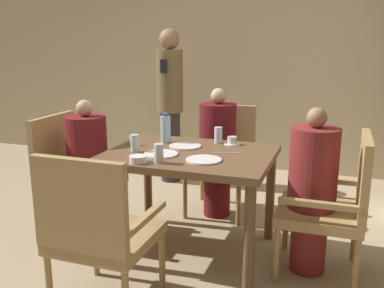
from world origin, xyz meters
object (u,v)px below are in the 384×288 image
at_px(diner_in_right_chair, 312,190).
at_px(standing_host, 170,101).
at_px(chair_far_side, 222,155).
at_px(chair_left_side, 72,171).
at_px(plate_main_left, 161,154).
at_px(water_bottle, 166,129).
at_px(diner_in_far_chair, 218,152).
at_px(diner_in_left_chair, 88,167).
at_px(chair_right_side, 335,201).
at_px(chair_near_corner, 98,228).
at_px(glass_tall_far, 218,135).
at_px(plate_dessert_center, 204,160).
at_px(bowl_small, 138,159).
at_px(teacup_with_saucer, 232,141).
at_px(glass_tall_mid, 135,143).
at_px(plate_main_right, 185,146).
at_px(glass_tall_near, 159,153).

relative_size(diner_in_right_chair, standing_host, 0.68).
bearing_deg(chair_far_side, diner_in_right_chair, -45.58).
distance_m(chair_left_side, standing_host, 1.59).
bearing_deg(plate_main_left, water_bottle, 107.66).
relative_size(chair_left_side, diner_in_far_chair, 0.84).
distance_m(diner_in_left_chair, chair_right_side, 1.88).
distance_m(diner_in_far_chair, chair_near_corner, 1.63).
bearing_deg(glass_tall_far, chair_far_side, 101.99).
bearing_deg(diner_in_right_chair, chair_near_corner, -141.30).
bearing_deg(chair_near_corner, standing_host, 102.59).
relative_size(chair_far_side, diner_in_right_chair, 0.85).
relative_size(diner_in_left_chair, plate_dessert_center, 4.61).
relative_size(diner_in_left_chair, diner_in_right_chair, 0.98).
xyz_separation_m(bowl_small, glass_tall_far, (0.35, 0.71, 0.04)).
bearing_deg(plate_main_left, chair_near_corner, -95.34).
distance_m(diner_in_right_chair, plate_main_left, 1.06).
xyz_separation_m(teacup_with_saucer, glass_tall_mid, (-0.60, -0.45, 0.04)).
xyz_separation_m(diner_in_left_chair, glass_tall_mid, (0.49, -0.13, 0.26)).
xyz_separation_m(chair_near_corner, bowl_small, (0.01, 0.51, 0.27)).
distance_m(plate_main_left, glass_tall_far, 0.56).
relative_size(plate_main_right, plate_dessert_center, 1.00).
xyz_separation_m(standing_host, water_bottle, (0.49, -1.30, -0.03)).
xyz_separation_m(chair_near_corner, plate_main_left, (0.07, 0.74, 0.25)).
bearing_deg(plate_main_right, diner_in_right_chair, -8.36).
height_order(plate_main_right, plate_dessert_center, same).
distance_m(diner_in_far_chair, bowl_small, 1.14).
distance_m(diner_in_left_chair, chair_far_side, 1.24).
relative_size(glass_tall_near, glass_tall_mid, 1.00).
bearing_deg(chair_near_corner, chair_left_side, 131.43).
height_order(diner_in_left_chair, standing_host, standing_host).
height_order(glass_tall_mid, glass_tall_far, same).
xyz_separation_m(chair_far_side, plate_main_left, (-0.17, -1.02, 0.25)).
relative_size(plate_main_left, glass_tall_near, 1.87).
xyz_separation_m(chair_left_side, chair_right_side, (2.03, 0.00, 0.00)).
bearing_deg(glass_tall_mid, chair_near_corner, -79.55).
height_order(plate_main_right, glass_tall_far, glass_tall_far).
xyz_separation_m(chair_right_side, glass_tall_mid, (-1.39, -0.13, 0.31)).
xyz_separation_m(chair_left_side, bowl_small, (0.79, -0.37, 0.27)).
distance_m(chair_far_side, diner_in_right_chair, 1.24).
xyz_separation_m(diner_in_left_chair, plate_main_right, (0.78, 0.14, 0.20)).
distance_m(bowl_small, glass_tall_far, 0.79).
distance_m(glass_tall_near, glass_tall_far, 0.70).
bearing_deg(glass_tall_far, plate_main_left, -120.81).
bearing_deg(diner_in_left_chair, diner_in_far_chair, 40.24).
height_order(plate_dessert_center, bowl_small, bowl_small).
bearing_deg(plate_main_left, diner_in_far_chair, 79.14).
height_order(chair_left_side, diner_in_right_chair, diner_in_right_chair).
relative_size(chair_right_side, bowl_small, 8.25).
bearing_deg(glass_tall_mid, plate_main_right, 43.00).
bearing_deg(diner_in_left_chair, chair_right_side, 0.00).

